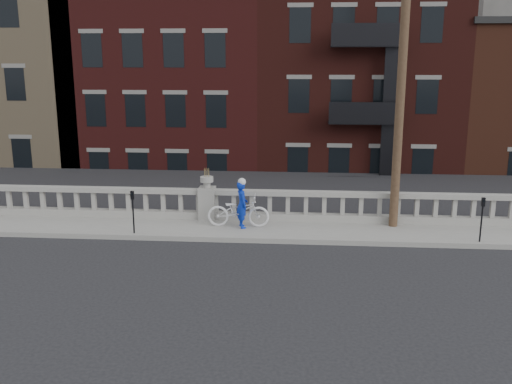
% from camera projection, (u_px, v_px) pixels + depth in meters
% --- Properties ---
extents(ground, '(120.00, 120.00, 0.00)m').
position_uv_depth(ground, '(185.00, 264.00, 15.71)').
color(ground, black).
rests_on(ground, ground).
extents(sidewalk, '(32.00, 2.20, 0.15)m').
position_uv_depth(sidewalk, '(203.00, 229.00, 18.60)').
color(sidewalk, gray).
rests_on(sidewalk, ground).
extents(balustrade, '(28.00, 0.34, 1.03)m').
position_uv_depth(balustrade, '(207.00, 205.00, 19.39)').
color(balustrade, gray).
rests_on(balustrade, sidewalk).
extents(planter_pedestal, '(0.55, 0.55, 1.76)m').
position_uv_depth(planter_pedestal, '(207.00, 199.00, 19.34)').
color(planter_pedestal, gray).
rests_on(planter_pedestal, sidewalk).
extents(lower_level, '(80.00, 44.00, 20.80)m').
position_uv_depth(lower_level, '(262.00, 102.00, 37.39)').
color(lower_level, '#605E59').
rests_on(lower_level, ground).
extents(utility_pole, '(1.60, 0.28, 10.00)m').
position_uv_depth(utility_pole, '(402.00, 67.00, 17.49)').
color(utility_pole, '#422D1E').
rests_on(utility_pole, sidewalk).
extents(parking_meter_c, '(0.10, 0.09, 1.36)m').
position_uv_depth(parking_meter_c, '(133.00, 207.00, 17.72)').
color(parking_meter_c, black).
rests_on(parking_meter_c, sidewalk).
extents(parking_meter_d, '(0.10, 0.09, 1.36)m').
position_uv_depth(parking_meter_d, '(482.00, 214.00, 16.90)').
color(parking_meter_d, black).
rests_on(parking_meter_d, sidewalk).
extents(bicycle, '(2.02, 0.73, 1.06)m').
position_uv_depth(bicycle, '(238.00, 211.00, 18.50)').
color(bicycle, silver).
rests_on(bicycle, sidewalk).
extents(cyclist, '(0.52, 0.64, 1.53)m').
position_uv_depth(cyclist, '(242.00, 205.00, 18.35)').
color(cyclist, '#0B28AD').
rests_on(cyclist, sidewalk).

